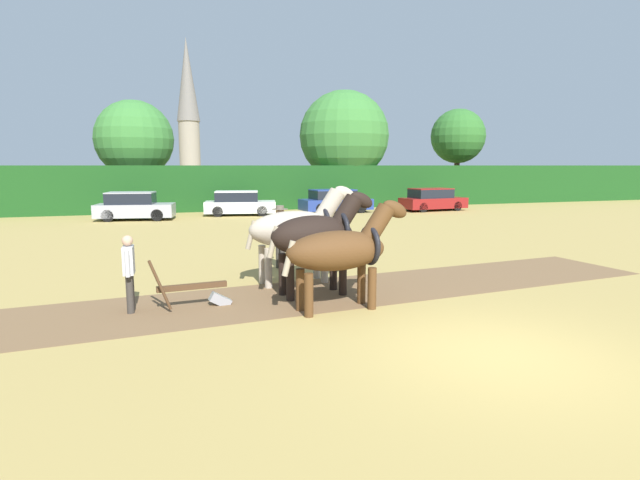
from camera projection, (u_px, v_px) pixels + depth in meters
name	position (u px, v px, depth m)	size (l,w,h in m)	color
ground_plane	(497.00, 354.00, 7.81)	(240.00, 240.00, 0.00)	#A88E4C
plowed_furrow_strip	(132.00, 314.00, 9.88)	(25.87, 2.85, 0.01)	brown
hedgerow	(237.00, 188.00, 32.63)	(75.34, 1.22, 2.93)	#194719
tree_left	(134.00, 139.00, 33.73)	(5.21, 5.21, 7.29)	#4C3823
tree_center_left	(344.00, 136.00, 36.27)	(6.49, 6.49, 8.31)	#4C3823
tree_center	(458.00, 137.00, 41.10)	(4.44, 4.44, 7.53)	brown
church_spire	(188.00, 110.00, 64.44)	(2.94, 2.94, 19.08)	gray
draft_horse_lead_left	(342.00, 250.00, 10.07)	(2.85, 1.03, 2.29)	#513319
draft_horse_lead_right	(317.00, 235.00, 11.21)	(2.64, 1.11, 2.40)	black
draft_horse_trail_left	(298.00, 228.00, 12.39)	(2.98, 1.13, 2.49)	#B2A38E
plow	(199.00, 292.00, 10.35)	(1.67, 0.49, 1.13)	#4C331E
farmer_at_plow	(129.00, 269.00, 9.92)	(0.22, 0.64, 1.56)	#38332D
farmer_beside_team	(280.00, 231.00, 14.12)	(0.45, 0.67, 1.81)	#38332D
parked_car_far_left	(134.00, 207.00, 26.90)	(4.26, 2.38, 1.51)	#9E9EA8
parked_car_left	(239.00, 204.00, 29.45)	(4.36, 2.52, 1.44)	silver
parked_car_center_left	(335.00, 201.00, 31.10)	(4.51, 2.11, 1.45)	navy
parked_car_center	(432.00, 200.00, 32.47)	(4.43, 2.11, 1.46)	maroon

